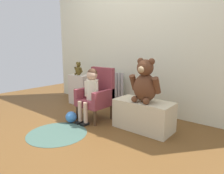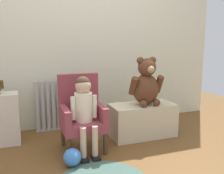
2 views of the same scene
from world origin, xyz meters
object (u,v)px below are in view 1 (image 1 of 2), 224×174
object	(u,v)px
low_bench	(143,115)
small_teddy_bear	(78,69)
large_teddy_bear	(145,83)
small_dresser	(81,89)
child_armchair	(97,95)
radiator	(114,90)
child_figure	(91,87)
floor_rug	(57,133)
toy_ball	(71,117)

from	to	relation	value
low_bench	small_teddy_bear	xyz separation A→B (m)	(-1.53, 0.28, 0.46)
low_bench	large_teddy_bear	size ratio (longest dim) A/B	1.37
small_dresser	child_armchair	xyz separation A→B (m)	(0.78, -0.39, 0.09)
radiator	child_armchair	distance (m)	0.66
radiator	child_armchair	xyz separation A→B (m)	(0.20, -0.63, 0.05)
radiator	child_figure	world-z (taller)	child_figure
radiator	low_bench	world-z (taller)	radiator
child_figure	radiator	bearing A→B (deg)	104.90
radiator	floor_rug	size ratio (longest dim) A/B	0.85
small_dresser	toy_ball	distance (m)	0.98
radiator	large_teddy_bear	xyz separation A→B (m)	(0.95, -0.57, 0.30)
child_armchair	small_teddy_bear	distance (m)	0.93
radiator	toy_ball	world-z (taller)	radiator
small_teddy_bear	small_dresser	bearing A→B (deg)	54.84
child_figure	small_teddy_bear	world-z (taller)	small_teddy_bear
child_armchair	floor_rug	xyz separation A→B (m)	(-0.01, -0.70, -0.35)
radiator	toy_ball	xyz separation A→B (m)	(0.03, -0.97, -0.23)
toy_ball	low_bench	bearing A→B (deg)	25.89
toy_ball	large_teddy_bear	bearing A→B (deg)	23.77
child_armchair	low_bench	bearing A→B (deg)	6.87
child_figure	toy_ball	bearing A→B (deg)	-126.50
child_armchair	small_teddy_bear	world-z (taller)	small_teddy_bear
child_armchair	floor_rug	bearing A→B (deg)	-90.54
low_bench	child_figure	bearing A→B (deg)	-164.26
floor_rug	toy_ball	xyz separation A→B (m)	(-0.16, 0.35, 0.07)
large_teddy_bear	floor_rug	size ratio (longest dim) A/B	0.74
low_bench	toy_ball	distance (m)	1.00
radiator	floor_rug	distance (m)	1.37
child_armchair	large_teddy_bear	xyz separation A→B (m)	(0.75, 0.06, 0.25)
child_armchair	floor_rug	size ratio (longest dim) A/B	1.03
radiator	floor_rug	world-z (taller)	radiator
small_dresser	floor_rug	world-z (taller)	small_dresser
toy_ball	small_teddy_bear	bearing A→B (deg)	131.51
small_teddy_bear	floor_rug	bearing A→B (deg)	-53.27
radiator	floor_rug	bearing A→B (deg)	-81.79
radiator	large_teddy_bear	distance (m)	1.14
child_armchair	child_figure	world-z (taller)	same
child_figure	small_dresser	bearing A→B (deg)	147.17
radiator	toy_ball	bearing A→B (deg)	-88.38
radiator	small_teddy_bear	xyz separation A→B (m)	(-0.60, -0.26, 0.34)
small_teddy_bear	large_teddy_bear	bearing A→B (deg)	-11.28
small_dresser	low_bench	distance (m)	1.54
radiator	small_dresser	world-z (taller)	radiator
child_armchair	radiator	bearing A→B (deg)	107.51
floor_rug	small_dresser	bearing A→B (deg)	125.57
radiator	small_teddy_bear	size ratio (longest dim) A/B	2.56
child_figure	small_teddy_bear	xyz separation A→B (m)	(-0.80, 0.48, 0.16)
radiator	large_teddy_bear	bearing A→B (deg)	-31.06
small_dresser	child_armchair	world-z (taller)	child_armchair
low_bench	large_teddy_bear	distance (m)	0.42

